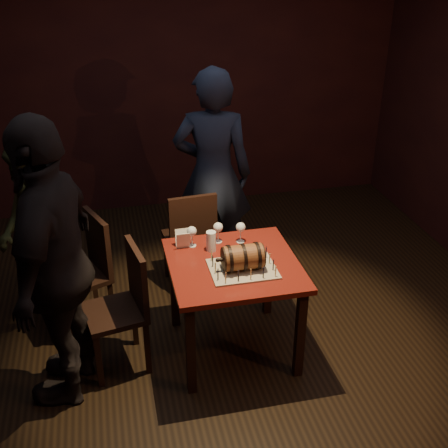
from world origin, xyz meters
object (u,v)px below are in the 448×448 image
(barrel_cake, at_px, (243,257))
(chair_left_rear, at_px, (88,266))
(wine_glass_left, at_px, (192,232))
(chair_left_front, at_px, (125,302))
(wine_glass_right, at_px, (241,228))
(person_left_rear, at_px, (38,235))
(pub_table, at_px, (233,276))
(pint_of_ale, at_px, (211,242))
(wine_glass_mid, at_px, (218,228))
(chair_back, at_px, (191,236))
(person_left_front, at_px, (56,265))
(person_back, at_px, (213,174))

(barrel_cake, xyz_separation_m, chair_left_rear, (-1.05, 0.66, -0.33))
(wine_glass_left, distance_m, chair_left_front, 0.68)
(wine_glass_left, distance_m, wine_glass_right, 0.36)
(wine_glass_right, bearing_deg, person_left_rear, 162.65)
(wine_glass_left, distance_m, chair_left_rear, 0.88)
(pub_table, bearing_deg, barrel_cake, -69.71)
(pint_of_ale, height_order, chair_left_front, chair_left_front)
(wine_glass_right, distance_m, chair_left_front, 0.98)
(pub_table, relative_size, pint_of_ale, 6.00)
(wine_glass_mid, height_order, chair_back, chair_back)
(person_left_rear, relative_size, person_left_front, 0.77)
(chair_back, xyz_separation_m, person_back, (0.26, 0.31, 0.41))
(barrel_cake, relative_size, person_back, 0.18)
(barrel_cake, relative_size, chair_back, 0.35)
(pint_of_ale, bearing_deg, person_left_rear, 156.80)
(barrel_cake, bearing_deg, chair_back, 101.69)
(barrel_cake, bearing_deg, wine_glass_right, 78.10)
(chair_back, distance_m, person_left_rear, 1.23)
(person_back, bearing_deg, barrel_cake, 101.65)
(barrel_cake, distance_m, wine_glass_mid, 0.42)
(wine_glass_left, xyz_separation_m, person_left_rear, (-1.12, 0.45, -0.13))
(wine_glass_mid, height_order, pint_of_ale, wine_glass_mid)
(person_left_front, bearing_deg, chair_left_rear, -176.32)
(barrel_cake, bearing_deg, chair_left_rear, 147.83)
(chair_left_rear, relative_size, person_left_front, 0.48)
(person_left_rear, bearing_deg, wine_glass_left, 46.86)
(barrel_cake, bearing_deg, person_left_front, -178.58)
(pub_table, height_order, person_left_rear, person_left_rear)
(pub_table, xyz_separation_m, chair_left_rear, (-1.01, 0.56, -0.12))
(pub_table, height_order, wine_glass_mid, wine_glass_mid)
(barrel_cake, xyz_separation_m, pint_of_ale, (-0.16, 0.31, -0.03))
(barrel_cake, relative_size, wine_glass_left, 2.04)
(chair_left_front, bearing_deg, person_left_rear, 129.89)
(wine_glass_mid, bearing_deg, chair_left_front, -158.17)
(chair_left_rear, height_order, person_back, person_back)
(pub_table, height_order, chair_left_rear, chair_left_rear)
(pub_table, xyz_separation_m, wine_glass_mid, (-0.04, 0.31, 0.23))
(chair_left_front, relative_size, person_back, 0.50)
(wine_glass_mid, bearing_deg, chair_left_rear, 165.74)
(wine_glass_left, bearing_deg, chair_back, 82.02)
(pub_table, distance_m, wine_glass_right, 0.38)
(wine_glass_right, bearing_deg, chair_left_rear, 165.95)
(wine_glass_right, xyz_separation_m, chair_left_front, (-0.89, -0.25, -0.35))
(chair_left_front, xyz_separation_m, person_left_front, (-0.40, -0.16, 0.45))
(chair_left_rear, bearing_deg, chair_back, 19.98)
(pint_of_ale, relative_size, chair_left_front, 0.16)
(barrel_cake, bearing_deg, pub_table, 110.29)
(wine_glass_right, relative_size, chair_back, 0.17)
(chair_left_rear, xyz_separation_m, person_back, (1.11, 0.62, 0.41))
(wine_glass_right, xyz_separation_m, person_back, (-0.02, 0.90, 0.07))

